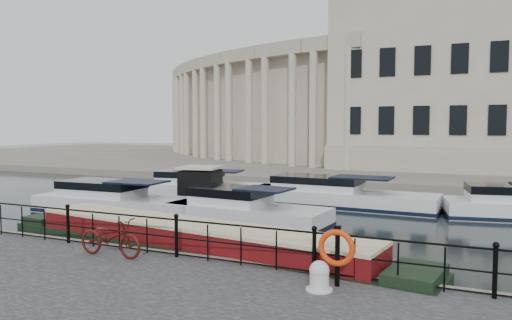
{
  "coord_description": "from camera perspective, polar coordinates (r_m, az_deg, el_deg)",
  "views": [
    {
      "loc": [
        7.67,
        -13.77,
        4.24
      ],
      "look_at": [
        0.5,
        2.0,
        3.0
      ],
      "focal_mm": 35.0,
      "sensor_mm": 36.0,
      "label": 1
    }
  ],
  "objects": [
    {
      "name": "ground_plane",
      "position": [
        16.33,
        -4.59,
        -10.97
      ],
      "size": [
        160.0,
        160.0,
        0.0
      ],
      "primitive_type": "plane",
      "color": "black",
      "rests_on": "ground"
    },
    {
      "name": "far_bank",
      "position": [
        53.48,
        16.14,
        -0.32
      ],
      "size": [
        120.0,
        42.0,
        0.55
      ],
      "primitive_type": "cube",
      "color": "#6B665B",
      "rests_on": "ground_plane"
    },
    {
      "name": "railing",
      "position": [
        14.17,
        -9.09,
        -8.34
      ],
      "size": [
        24.14,
        0.14,
        1.22
      ],
      "color": "black",
      "rests_on": "near_quay"
    },
    {
      "name": "civic_building",
      "position": [
        49.33,
        14.41,
        7.22
      ],
      "size": [
        53.55,
        31.84,
        16.85
      ],
      "color": "#ADA38C",
      "rests_on": "far_bank"
    },
    {
      "name": "bicycle",
      "position": [
        14.65,
        -16.31,
        -8.48
      ],
      "size": [
        2.07,
        0.72,
        1.08
      ],
      "primitive_type": "imported",
      "rotation": [
        0.0,
        0.0,
        1.57
      ],
      "color": "#3E0F0B",
      "rests_on": "near_quay"
    },
    {
      "name": "mooring_bollard",
      "position": [
        11.46,
        7.25,
        -13.07
      ],
      "size": [
        0.6,
        0.6,
        0.67
      ],
      "color": "silver",
      "rests_on": "near_quay"
    },
    {
      "name": "life_ring_post",
      "position": [
        11.61,
        9.21,
        -9.99
      ],
      "size": [
        0.86,
        0.22,
        1.4
      ],
      "color": "black",
      "rests_on": "near_quay"
    },
    {
      "name": "narrowboat",
      "position": [
        15.89,
        -7.34,
        -10.06
      ],
      "size": [
        15.22,
        3.94,
        1.55
      ],
      "rotation": [
        0.0,
        0.0,
        -0.13
      ],
      "color": "black",
      "rests_on": "ground_plane"
    },
    {
      "name": "harbour_hut",
      "position": [
        25.66,
        -6.36,
        -3.29
      ],
      "size": [
        3.05,
        2.69,
        2.17
      ],
      "rotation": [
        0.0,
        0.0,
        0.17
      ],
      "color": "#6B665B",
      "rests_on": "ground_plane"
    },
    {
      "name": "cabin_cruisers",
      "position": [
        24.88,
        1.39,
        -4.86
      ],
      "size": [
        24.72,
        9.69,
        1.99
      ],
      "color": "silver",
      "rests_on": "ground_plane"
    }
  ]
}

